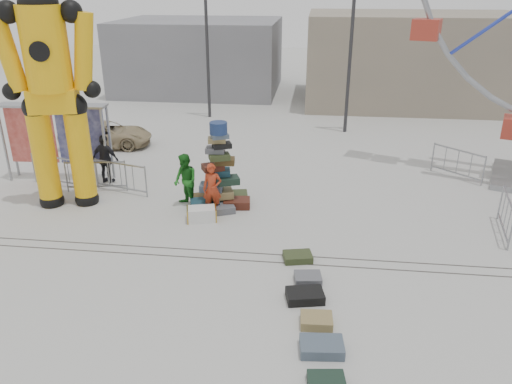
# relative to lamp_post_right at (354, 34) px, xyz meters

# --- Properties ---
(ground) EXTENTS (90.00, 90.00, 0.00)m
(ground) POSITION_rel_lamp_post_right_xyz_m (-3.09, -13.00, -4.48)
(ground) COLOR #9E9E99
(ground) RESTS_ON ground
(track_line_near) EXTENTS (40.00, 0.04, 0.01)m
(track_line_near) POSITION_rel_lamp_post_right_xyz_m (-3.09, -12.40, -4.48)
(track_line_near) COLOR #47443F
(track_line_near) RESTS_ON ground
(track_line_far) EXTENTS (40.00, 0.04, 0.01)m
(track_line_far) POSITION_rel_lamp_post_right_xyz_m (-3.09, -12.00, -4.48)
(track_line_far) COLOR #47443F
(track_line_far) RESTS_ON ground
(building_right) EXTENTS (12.00, 8.00, 5.00)m
(building_right) POSITION_rel_lamp_post_right_xyz_m (3.91, 7.00, -1.98)
(building_right) COLOR gray
(building_right) RESTS_ON ground
(building_left) EXTENTS (10.00, 8.00, 4.40)m
(building_left) POSITION_rel_lamp_post_right_xyz_m (-9.09, 9.00, -2.28)
(building_left) COLOR gray
(building_left) RESTS_ON ground
(lamp_post_right) EXTENTS (1.41, 0.25, 8.00)m
(lamp_post_right) POSITION_rel_lamp_post_right_xyz_m (0.00, 0.00, 0.00)
(lamp_post_right) COLOR #2D2D30
(lamp_post_right) RESTS_ON ground
(lamp_post_left) EXTENTS (1.41, 0.25, 8.00)m
(lamp_post_left) POSITION_rel_lamp_post_right_xyz_m (-7.00, 2.00, 0.00)
(lamp_post_left) COLOR #2D2D30
(lamp_post_left) RESTS_ON ground
(suitcase_tower) EXTENTS (2.04, 1.78, 2.76)m
(suitcase_tower) POSITION_rel_lamp_post_right_xyz_m (-4.46, -9.06, -3.71)
(suitcase_tower) COLOR #1B4252
(suitcase_tower) RESTS_ON ground
(crash_test_dummy) EXTENTS (2.95, 1.29, 7.40)m
(crash_test_dummy) POSITION_rel_lamp_post_right_xyz_m (-9.32, -9.53, -0.58)
(crash_test_dummy) COLOR black
(crash_test_dummy) RESTS_ON ground
(banner_scaffold) EXTENTS (3.83, 0.82, 2.75)m
(banner_scaffold) POSITION_rel_lamp_post_right_xyz_m (-10.58, -7.48, -2.41)
(banner_scaffold) COLOR gray
(banner_scaffold) RESTS_ON ground
(steamer_trunk) EXTENTS (0.98, 0.71, 0.41)m
(steamer_trunk) POSITION_rel_lamp_post_right_xyz_m (-4.81, -10.21, -4.28)
(steamer_trunk) COLOR silver
(steamer_trunk) RESTS_ON ground
(row_case_0) EXTENTS (0.82, 0.67, 0.19)m
(row_case_0) POSITION_rel_lamp_post_right_xyz_m (-1.83, -12.21, -4.39)
(row_case_0) COLOR #354120
(row_case_0) RESTS_ON ground
(row_case_1) EXTENTS (0.70, 0.59, 0.20)m
(row_case_1) POSITION_rel_lamp_post_right_xyz_m (-1.55, -13.20, -4.38)
(row_case_1) COLOR slate
(row_case_1) RESTS_ON ground
(row_case_2) EXTENTS (0.94, 0.73, 0.22)m
(row_case_2) POSITION_rel_lamp_post_right_xyz_m (-1.60, -13.94, -4.37)
(row_case_2) COLOR black
(row_case_2) RESTS_ON ground
(row_case_3) EXTENTS (0.69, 0.56, 0.21)m
(row_case_3) POSITION_rel_lamp_post_right_xyz_m (-1.33, -14.80, -4.38)
(row_case_3) COLOR #97814C
(row_case_3) RESTS_ON ground
(row_case_4) EXTENTS (0.90, 0.65, 0.22)m
(row_case_4) POSITION_rel_lamp_post_right_xyz_m (-1.22, -15.62, -4.37)
(row_case_4) COLOR #4C5C6D
(row_case_4) RESTS_ON ground
(row_case_5) EXTENTS (0.73, 0.61, 0.18)m
(row_case_5) POSITION_rel_lamp_post_right_xyz_m (-1.14, -16.54, -4.39)
(row_case_5) COLOR #1B3125
(row_case_5) RESTS_ON ground
(barricade_dummy_a) EXTENTS (1.97, 0.56, 1.10)m
(barricade_dummy_a) POSITION_rel_lamp_post_right_xyz_m (-10.42, -8.12, -3.93)
(barricade_dummy_a) COLOR gray
(barricade_dummy_a) RESTS_ON ground
(barricade_dummy_b) EXTENTS (1.99, 0.44, 1.10)m
(barricade_dummy_b) POSITION_rel_lamp_post_right_xyz_m (-8.85, -8.42, -3.93)
(barricade_dummy_b) COLOR gray
(barricade_dummy_b) RESTS_ON ground
(barricade_dummy_c) EXTENTS (1.95, 0.64, 1.10)m
(barricade_dummy_c) POSITION_rel_lamp_post_right_xyz_m (-7.97, -8.44, -3.93)
(barricade_dummy_c) COLOR gray
(barricade_dummy_c) RESTS_ON ground
(barricade_wheel_front) EXTENTS (0.45, 1.99, 1.10)m
(barricade_wheel_front) POSITION_rel_lamp_post_right_xyz_m (3.92, -10.04, -3.93)
(barricade_wheel_front) COLOR gray
(barricade_wheel_front) RESTS_ON ground
(barricade_wheel_back) EXTENTS (1.52, 1.45, 1.10)m
(barricade_wheel_back) POSITION_rel_lamp_post_right_xyz_m (3.67, -5.64, -3.93)
(barricade_wheel_back) COLOR gray
(barricade_wheel_back) RESTS_ON ground
(pedestrian_red) EXTENTS (0.63, 0.46, 1.60)m
(pedestrian_red) POSITION_rel_lamp_post_right_xyz_m (-4.58, -9.62, -3.68)
(pedestrian_red) COLOR #A13017
(pedestrian_red) RESTS_ON ground
(pedestrian_green) EXTENTS (1.05, 1.07, 1.73)m
(pedestrian_green) POSITION_rel_lamp_post_right_xyz_m (-5.51, -9.26, -3.61)
(pedestrian_green) COLOR #19661A
(pedestrian_green) RESTS_ON ground
(pedestrian_black) EXTENTS (1.09, 0.64, 1.75)m
(pedestrian_black) POSITION_rel_lamp_post_right_xyz_m (-8.81, -7.60, -3.61)
(pedestrian_black) COLOR black
(pedestrian_black) RESTS_ON ground
(parked_suv) EXTENTS (4.02, 2.21, 1.07)m
(parked_suv) POSITION_rel_lamp_post_right_xyz_m (-10.49, -3.54, -3.95)
(parked_suv) COLOR tan
(parked_suv) RESTS_ON ground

